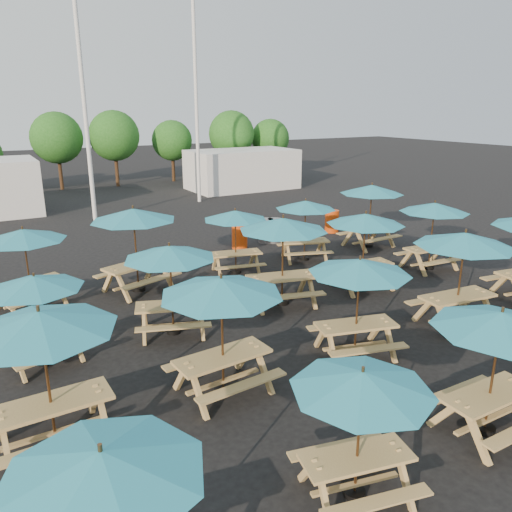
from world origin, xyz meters
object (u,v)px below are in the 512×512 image
picnic_unit_11 (235,218)px  picnic_unit_18 (434,211)px  waste_bin_0 (240,236)px  picnic_unit_1 (41,328)px  picnic_unit_2 (35,287)px  picnic_unit_8 (500,327)px  picnic_unit_6 (170,257)px  picnic_unit_13 (464,244)px  picnic_unit_19 (372,192)px  waste_bin_2 (275,231)px  picnic_unit_15 (305,208)px  picnic_unit_14 (365,223)px  picnic_unit_5 (221,292)px  picnic_unit_9 (360,271)px  picnic_unit_0 (103,473)px  waste_bin_1 (266,231)px  picnic_unit_4 (362,387)px  waste_bin_3 (332,221)px  picnic_unit_7 (134,219)px  picnic_unit_3 (24,239)px  picnic_unit_10 (283,229)px

picnic_unit_11 → picnic_unit_18: bearing=-13.3°
picnic_unit_18 → waste_bin_0: picnic_unit_18 is taller
picnic_unit_1 → picnic_unit_2: size_ratio=1.01×
picnic_unit_8 → picnic_unit_6: bearing=117.3°
picnic_unit_1 → picnic_unit_18: (12.79, 3.48, -0.08)m
picnic_unit_11 → waste_bin_0: (1.56, 2.64, -1.41)m
picnic_unit_13 → picnic_unit_19: (3.21, 6.81, 0.02)m
picnic_unit_2 → waste_bin_2: size_ratio=2.47×
picnic_unit_6 → picnic_unit_18: 9.54m
picnic_unit_15 → waste_bin_0: bearing=136.7°
picnic_unit_14 → picnic_unit_5: bearing=-148.0°
picnic_unit_9 → picnic_unit_13: picnic_unit_13 is taller
picnic_unit_9 → waste_bin_0: (1.92, 9.11, -1.51)m
picnic_unit_0 → waste_bin_1: size_ratio=2.50×
picnic_unit_2 → picnic_unit_6: bearing=-13.1°
picnic_unit_19 → waste_bin_0: picnic_unit_19 is taller
picnic_unit_4 → picnic_unit_11: 10.29m
picnic_unit_1 → waste_bin_1: picnic_unit_1 is taller
picnic_unit_9 → waste_bin_3: size_ratio=2.79×
picnic_unit_7 → picnic_unit_18: (9.38, -2.95, -0.20)m
picnic_unit_0 → picnic_unit_19: picnic_unit_19 is taller
picnic_unit_1 → picnic_unit_15: size_ratio=0.89×
picnic_unit_15 → picnic_unit_18: size_ratio=1.13×
picnic_unit_3 → picnic_unit_5: bearing=-84.8°
picnic_unit_7 → picnic_unit_10: (3.23, -3.10, -0.04)m
picnic_unit_0 → picnic_unit_5: 4.64m
picnic_unit_6 → picnic_unit_8: picnic_unit_6 is taller
picnic_unit_18 → picnic_unit_6: bearing=-173.4°
picnic_unit_4 → picnic_unit_7: picnic_unit_7 is taller
waste_bin_1 → picnic_unit_9: bearing=-109.3°
picnic_unit_9 → waste_bin_2: bearing=83.7°
picnic_unit_0 → picnic_unit_18: bearing=37.7°
picnic_unit_8 → picnic_unit_18: size_ratio=0.93×
picnic_unit_3 → picnic_unit_6: size_ratio=0.99×
waste_bin_2 → waste_bin_3: (3.13, 0.20, 0.00)m
picnic_unit_3 → picnic_unit_19: picnic_unit_19 is taller
picnic_unit_10 → waste_bin_2: (3.39, 5.80, -1.72)m
picnic_unit_5 → picnic_unit_14: size_ratio=0.99×
picnic_unit_4 → waste_bin_0: picnic_unit_4 is taller
picnic_unit_3 → picnic_unit_6: bearing=-68.5°
picnic_unit_8 → picnic_unit_19: bearing=57.9°
picnic_unit_7 → picnic_unit_18: picnic_unit_7 is taller
picnic_unit_3 → picnic_unit_15: 9.23m
picnic_unit_13 → picnic_unit_18: picnic_unit_13 is taller
picnic_unit_5 → picnic_unit_10: 4.79m
picnic_unit_0 → picnic_unit_13: bearing=28.2°
picnic_unit_3 → waste_bin_3: picnic_unit_3 is taller
picnic_unit_10 → picnic_unit_3: bearing=166.8°
picnic_unit_2 → picnic_unit_11: 7.35m
picnic_unit_4 → picnic_unit_18: picnic_unit_18 is taller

